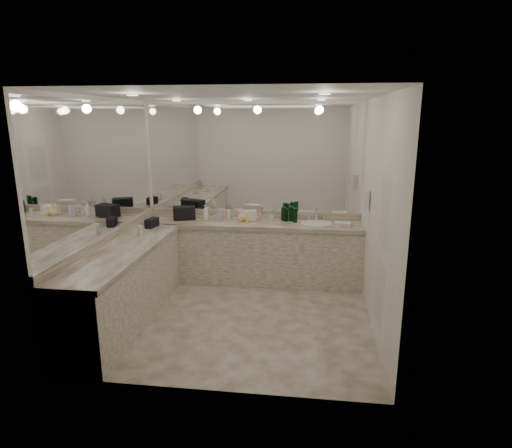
# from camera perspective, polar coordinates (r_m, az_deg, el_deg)

# --- Properties ---
(floor) EXTENTS (3.20, 3.20, 0.00)m
(floor) POSITION_cam_1_polar(r_m,az_deg,el_deg) (5.38, -2.50, -12.07)
(floor) COLOR #BDB2A0
(floor) RESTS_ON ground
(ceiling) EXTENTS (3.20, 3.20, 0.00)m
(ceiling) POSITION_cam_1_polar(r_m,az_deg,el_deg) (4.84, -2.84, 16.80)
(ceiling) COLOR white
(ceiling) RESTS_ON floor
(wall_back) EXTENTS (3.20, 0.02, 2.60)m
(wall_back) POSITION_cam_1_polar(r_m,az_deg,el_deg) (6.40, -0.37, 4.45)
(wall_back) COLOR silver
(wall_back) RESTS_ON floor
(wall_left) EXTENTS (0.02, 3.00, 2.60)m
(wall_left) POSITION_cam_1_polar(r_m,az_deg,el_deg) (5.45, -19.49, 1.95)
(wall_left) COLOR silver
(wall_left) RESTS_ON floor
(wall_right) EXTENTS (0.02, 3.00, 2.60)m
(wall_right) POSITION_cam_1_polar(r_m,az_deg,el_deg) (4.94, 15.97, 1.03)
(wall_right) COLOR silver
(wall_right) RESTS_ON floor
(vanity_back_base) EXTENTS (3.20, 0.60, 0.84)m
(vanity_back_base) POSITION_cam_1_polar(r_m,az_deg,el_deg) (6.32, -0.72, -3.89)
(vanity_back_base) COLOR silver
(vanity_back_base) RESTS_ON floor
(vanity_back_top) EXTENTS (3.20, 0.64, 0.06)m
(vanity_back_top) POSITION_cam_1_polar(r_m,az_deg,el_deg) (6.19, -0.74, 0.05)
(vanity_back_top) COLOR beige
(vanity_back_top) RESTS_ON vanity_back_base
(vanity_left_base) EXTENTS (0.60, 2.40, 0.84)m
(vanity_left_base) POSITION_cam_1_polar(r_m,az_deg,el_deg) (5.31, -17.22, -8.11)
(vanity_left_base) COLOR silver
(vanity_left_base) RESTS_ON floor
(vanity_left_top) EXTENTS (0.64, 2.42, 0.06)m
(vanity_left_top) POSITION_cam_1_polar(r_m,az_deg,el_deg) (5.16, -17.48, -3.48)
(vanity_left_top) COLOR beige
(vanity_left_top) RESTS_ON vanity_left_base
(backsplash_back) EXTENTS (3.20, 0.04, 0.10)m
(backsplash_back) POSITION_cam_1_polar(r_m,az_deg,el_deg) (6.45, -0.39, 1.35)
(backsplash_back) COLOR beige
(backsplash_back) RESTS_ON vanity_back_top
(backsplash_left) EXTENTS (0.04, 3.00, 0.10)m
(backsplash_left) POSITION_cam_1_polar(r_m,az_deg,el_deg) (5.52, -19.01, -1.61)
(backsplash_left) COLOR beige
(backsplash_left) RESTS_ON vanity_left_top
(mirror_back) EXTENTS (3.12, 0.01, 1.55)m
(mirror_back) POSITION_cam_1_polar(r_m,az_deg,el_deg) (6.33, -0.39, 8.67)
(mirror_back) COLOR white
(mirror_back) RESTS_ON wall_back
(mirror_left) EXTENTS (0.01, 2.92, 1.55)m
(mirror_left) POSITION_cam_1_polar(r_m,az_deg,el_deg) (5.37, -19.78, 6.91)
(mirror_left) COLOR white
(mirror_left) RESTS_ON wall_left
(sink) EXTENTS (0.44, 0.44, 0.03)m
(sink) POSITION_cam_1_polar(r_m,az_deg,el_deg) (6.14, 8.09, 0.03)
(sink) COLOR white
(sink) RESTS_ON vanity_back_top
(faucet) EXTENTS (0.24, 0.16, 0.14)m
(faucet) POSITION_cam_1_polar(r_m,az_deg,el_deg) (6.33, 8.09, 1.14)
(faucet) COLOR silver
(faucet) RESTS_ON vanity_back_top
(wall_phone) EXTENTS (0.06, 0.10, 0.24)m
(wall_phone) POSITION_cam_1_polar(r_m,az_deg,el_deg) (5.60, 14.51, 3.14)
(wall_phone) COLOR white
(wall_phone) RESTS_ON wall_right
(door) EXTENTS (0.02, 0.82, 2.10)m
(door) POSITION_cam_1_polar(r_m,az_deg,el_deg) (4.52, 16.52, -3.47)
(door) COLOR white
(door) RESTS_ON wall_right
(black_toiletry_bag) EXTENTS (0.36, 0.29, 0.18)m
(black_toiletry_bag) POSITION_cam_1_polar(r_m,az_deg,el_deg) (6.40, -9.56, 1.42)
(black_toiletry_bag) COLOR black
(black_toiletry_bag) RESTS_ON vanity_back_top
(black_bag_spill) EXTENTS (0.14, 0.24, 0.12)m
(black_bag_spill) POSITION_cam_1_polar(r_m,az_deg,el_deg) (6.03, -13.71, 0.16)
(black_bag_spill) COLOR black
(black_bag_spill) RESTS_ON vanity_left_top
(cream_cosmetic_case) EXTENTS (0.27, 0.20, 0.14)m
(cream_cosmetic_case) POSITION_cam_1_polar(r_m,az_deg,el_deg) (6.24, -1.07, 1.11)
(cream_cosmetic_case) COLOR beige
(cream_cosmetic_case) RESTS_ON vanity_back_top
(hand_towel) EXTENTS (0.23, 0.17, 0.04)m
(hand_towel) POSITION_cam_1_polar(r_m,az_deg,el_deg) (6.10, 11.49, 0.02)
(hand_towel) COLOR white
(hand_towel) RESTS_ON vanity_back_top
(lotion_left) EXTENTS (0.05, 0.05, 0.12)m
(lotion_left) POSITION_cam_1_polar(r_m,az_deg,el_deg) (5.65, -15.22, -0.85)
(lotion_left) COLOR white
(lotion_left) RESTS_ON vanity_left_top
(soap_bottle_a) EXTENTS (0.11, 0.11, 0.22)m
(soap_bottle_a) POSITION_cam_1_polar(r_m,az_deg,el_deg) (6.32, -6.74, 1.56)
(soap_bottle_a) COLOR white
(soap_bottle_a) RESTS_ON vanity_back_top
(soap_bottle_b) EXTENTS (0.10, 0.10, 0.18)m
(soap_bottle_b) POSITION_cam_1_polar(r_m,az_deg,el_deg) (6.24, -4.87, 1.27)
(soap_bottle_b) COLOR #B8AFCA
(soap_bottle_b) RESTS_ON vanity_back_top
(soap_bottle_c) EXTENTS (0.16, 0.16, 0.18)m
(soap_bottle_c) POSITION_cam_1_polar(r_m,az_deg,el_deg) (6.19, -1.85, 1.19)
(soap_bottle_c) COLOR #F1C98F
(soap_bottle_c) RESTS_ON vanity_back_top
(green_bottle_0) EXTENTS (0.07, 0.07, 0.20)m
(green_bottle_0) POSITION_cam_1_polar(r_m,az_deg,el_deg) (6.25, 3.71, 1.36)
(green_bottle_0) COLOR #0D441C
(green_bottle_0) RESTS_ON vanity_back_top
(green_bottle_1) EXTENTS (0.07, 0.07, 0.21)m
(green_bottle_1) POSITION_cam_1_polar(r_m,az_deg,el_deg) (6.23, 4.71, 1.35)
(green_bottle_1) COLOR #0D441C
(green_bottle_1) RESTS_ON vanity_back_top
(green_bottle_2) EXTENTS (0.07, 0.07, 0.18)m
(green_bottle_2) POSITION_cam_1_polar(r_m,az_deg,el_deg) (6.21, 4.01, 1.21)
(green_bottle_2) COLOR #0D441C
(green_bottle_2) RESTS_ON vanity_back_top
(green_bottle_3) EXTENTS (0.06, 0.06, 0.21)m
(green_bottle_3) POSITION_cam_1_polar(r_m,az_deg,el_deg) (6.16, 5.24, 1.18)
(green_bottle_3) COLOR #0D441C
(green_bottle_3) RESTS_ON vanity_back_top
(amenity_bottle_0) EXTENTS (0.04, 0.04, 0.11)m
(amenity_bottle_0) POSITION_cam_1_polar(r_m,az_deg,el_deg) (6.35, -6.47, 1.13)
(amenity_bottle_0) COLOR #E0B28C
(amenity_bottle_0) RESTS_ON vanity_back_top
(amenity_bottle_1) EXTENTS (0.05, 0.05, 0.09)m
(amenity_bottle_1) POSITION_cam_1_polar(r_m,az_deg,el_deg) (6.22, 2.09, 0.81)
(amenity_bottle_1) COLOR silver
(amenity_bottle_1) RESTS_ON vanity_back_top
(amenity_bottle_2) EXTENTS (0.04, 0.04, 0.14)m
(amenity_bottle_2) POSITION_cam_1_polar(r_m,az_deg,el_deg) (6.30, -4.28, 1.20)
(amenity_bottle_2) COLOR #E0B28C
(amenity_bottle_2) RESTS_ON vanity_back_top
(amenity_bottle_3) EXTENTS (0.05, 0.05, 0.07)m
(amenity_bottle_3) POSITION_cam_1_polar(r_m,az_deg,el_deg) (6.38, -5.48, 0.98)
(amenity_bottle_3) COLOR silver
(amenity_bottle_3) RESTS_ON vanity_back_top
(amenity_bottle_4) EXTENTS (0.04, 0.04, 0.12)m
(amenity_bottle_4) POSITION_cam_1_polar(r_m,az_deg,el_deg) (6.25, 0.44, 1.00)
(amenity_bottle_4) COLOR #E0B28C
(amenity_bottle_4) RESTS_ON vanity_back_top
(amenity_bottle_5) EXTENTS (0.05, 0.05, 0.06)m
(amenity_bottle_5) POSITION_cam_1_polar(r_m,az_deg,el_deg) (6.14, -1.21, 0.51)
(amenity_bottle_5) COLOR #F2D84C
(amenity_bottle_5) RESTS_ON vanity_back_top
(amenity_bottle_6) EXTENTS (0.06, 0.06, 0.14)m
(amenity_bottle_6) POSITION_cam_1_polar(r_m,az_deg,el_deg) (6.33, -3.70, 1.28)
(amenity_bottle_6) COLOR white
(amenity_bottle_6) RESTS_ON vanity_back_top
(amenity_bottle_7) EXTENTS (0.04, 0.04, 0.12)m
(amenity_bottle_7) POSITION_cam_1_polar(r_m,az_deg,el_deg) (6.38, -9.31, 1.13)
(amenity_bottle_7) COLOR #E0B28C
(amenity_bottle_7) RESTS_ON vanity_back_top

